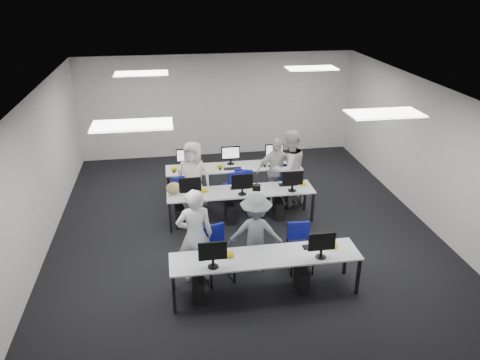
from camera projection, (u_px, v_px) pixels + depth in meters
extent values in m
plane|color=black|center=(242.00, 225.00, 10.28)|extent=(9.00, 9.00, 0.00)
plane|color=white|center=(243.00, 89.00, 9.06)|extent=(9.00, 9.00, 0.00)
cube|color=beige|center=(218.00, 106.00, 13.74)|extent=(8.00, 0.02, 3.00)
cube|color=beige|center=(303.00, 297.00, 5.61)|extent=(8.00, 0.02, 3.00)
cube|color=beige|center=(40.00, 173.00, 9.09)|extent=(0.02, 9.00, 3.00)
cube|color=beige|center=(422.00, 151.00, 10.25)|extent=(0.02, 9.00, 3.00)
cube|color=white|center=(132.00, 125.00, 6.98)|extent=(1.20, 0.60, 0.02)
cube|color=white|center=(385.00, 113.00, 7.55)|extent=(1.20, 0.60, 0.02)
cube|color=white|center=(141.00, 73.00, 10.59)|extent=(1.20, 0.60, 0.02)
cube|color=white|center=(311.00, 68.00, 11.17)|extent=(1.20, 0.60, 0.02)
cube|color=#BBBDC0|center=(265.00, 257.00, 7.82)|extent=(3.20, 0.70, 0.03)
cube|color=black|center=(174.00, 295.00, 7.47)|extent=(0.05, 0.05, 0.70)
cube|color=black|center=(173.00, 273.00, 8.02)|extent=(0.05, 0.05, 0.70)
cube|color=black|center=(358.00, 277.00, 7.92)|extent=(0.05, 0.05, 0.70)
cube|color=black|center=(345.00, 257.00, 8.46)|extent=(0.05, 0.05, 0.70)
cube|color=#BBBDC0|center=(241.00, 191.00, 10.17)|extent=(3.20, 0.70, 0.03)
cube|color=black|center=(170.00, 218.00, 9.82)|extent=(0.05, 0.05, 0.70)
cube|color=black|center=(170.00, 205.00, 10.36)|extent=(0.05, 0.05, 0.70)
cube|color=black|center=(312.00, 207.00, 10.27)|extent=(0.05, 0.05, 0.70)
cube|color=black|center=(305.00, 196.00, 10.81)|extent=(0.05, 0.05, 0.70)
cube|color=#BBBDC0|center=(232.00, 167.00, 11.43)|extent=(3.20, 0.70, 0.03)
cube|color=black|center=(169.00, 190.00, 11.09)|extent=(0.05, 0.05, 0.70)
cube|color=black|center=(169.00, 180.00, 11.63)|extent=(0.05, 0.05, 0.70)
cube|color=black|center=(296.00, 182.00, 11.53)|extent=(0.05, 0.05, 0.70)
cube|color=black|center=(289.00, 172.00, 12.08)|extent=(0.05, 0.05, 0.70)
cube|color=#0C2B9C|center=(213.00, 251.00, 7.40)|extent=(0.46, 0.04, 0.32)
cube|color=black|center=(211.00, 255.00, 7.81)|extent=(0.42, 0.14, 0.02)
ellipsoid|color=black|center=(229.00, 254.00, 7.85)|extent=(0.07, 0.10, 0.04)
cube|color=black|center=(198.00, 288.00, 7.86)|extent=(0.18, 0.40, 0.42)
cube|color=white|center=(322.00, 242.00, 7.66)|extent=(0.46, 0.04, 0.32)
cube|color=black|center=(315.00, 246.00, 8.07)|extent=(0.42, 0.14, 0.02)
ellipsoid|color=black|center=(332.00, 245.00, 8.11)|extent=(0.07, 0.10, 0.04)
cube|color=black|center=(301.00, 278.00, 8.12)|extent=(0.18, 0.40, 0.42)
cube|color=white|center=(190.00, 185.00, 9.72)|extent=(0.46, 0.04, 0.32)
cube|color=black|center=(190.00, 191.00, 10.13)|extent=(0.42, 0.14, 0.02)
ellipsoid|color=black|center=(204.00, 190.00, 10.17)|extent=(0.07, 0.10, 0.04)
cube|color=black|center=(180.00, 216.00, 10.18)|extent=(0.18, 0.40, 0.42)
cube|color=white|center=(242.00, 181.00, 9.88)|extent=(0.46, 0.04, 0.32)
cube|color=black|center=(240.00, 188.00, 10.28)|extent=(0.42, 0.14, 0.02)
ellipsoid|color=black|center=(253.00, 186.00, 10.32)|extent=(0.07, 0.10, 0.04)
cube|color=black|center=(230.00, 213.00, 10.34)|extent=(0.18, 0.40, 0.42)
cube|color=white|center=(293.00, 178.00, 10.04)|extent=(0.46, 0.04, 0.32)
cube|color=black|center=(288.00, 184.00, 10.44)|extent=(0.42, 0.14, 0.02)
ellipsoid|color=black|center=(301.00, 183.00, 10.48)|extent=(0.07, 0.10, 0.04)
cube|color=black|center=(278.00, 209.00, 10.50)|extent=(0.18, 0.40, 0.42)
cube|color=white|center=(186.00, 155.00, 11.31)|extent=(0.46, 0.04, 0.32)
cube|color=black|center=(187.00, 171.00, 11.14)|extent=(0.42, 0.14, 0.02)
ellipsoid|color=black|center=(174.00, 172.00, 11.09)|extent=(0.07, 0.10, 0.04)
cube|color=black|center=(198.00, 188.00, 11.52)|extent=(0.18, 0.40, 0.42)
cube|color=white|center=(231.00, 153.00, 11.47)|extent=(0.46, 0.04, 0.32)
cube|color=black|center=(233.00, 168.00, 11.30)|extent=(0.42, 0.14, 0.02)
ellipsoid|color=black|center=(220.00, 169.00, 11.25)|extent=(0.07, 0.10, 0.04)
cube|color=black|center=(242.00, 185.00, 11.67)|extent=(0.18, 0.40, 0.42)
cube|color=white|center=(274.00, 150.00, 11.63)|extent=(0.46, 0.04, 0.32)
cube|color=black|center=(277.00, 166.00, 11.45)|extent=(0.42, 0.14, 0.02)
ellipsoid|color=black|center=(265.00, 166.00, 11.41)|extent=(0.07, 0.10, 0.04)
cube|color=black|center=(285.00, 183.00, 11.83)|extent=(0.18, 0.40, 0.42)
cube|color=navy|center=(217.00, 255.00, 8.26)|extent=(0.60, 0.58, 0.07)
cube|color=navy|center=(212.00, 235.00, 8.32)|extent=(0.46, 0.19, 0.40)
cube|color=navy|center=(300.00, 248.00, 8.56)|extent=(0.45, 0.43, 0.06)
cube|color=navy|center=(298.00, 230.00, 8.63)|extent=(0.42, 0.06, 0.35)
cube|color=navy|center=(184.00, 197.00, 10.51)|extent=(0.49, 0.47, 0.06)
cube|color=navy|center=(181.00, 184.00, 10.58)|extent=(0.41, 0.11, 0.35)
cube|color=navy|center=(242.00, 191.00, 10.80)|extent=(0.57, 0.55, 0.06)
cube|color=navy|center=(244.00, 177.00, 10.87)|extent=(0.41, 0.20, 0.36)
cube|color=navy|center=(279.00, 186.00, 11.00)|extent=(0.56, 0.54, 0.06)
cube|color=navy|center=(279.00, 171.00, 11.08)|extent=(0.44, 0.16, 0.38)
cube|color=navy|center=(188.00, 191.00, 10.83)|extent=(0.47, 0.46, 0.06)
cube|color=navy|center=(189.00, 185.00, 10.56)|extent=(0.40, 0.11, 0.34)
cube|color=navy|center=(234.00, 186.00, 11.02)|extent=(0.53, 0.51, 0.06)
cube|color=navy|center=(237.00, 179.00, 10.75)|extent=(0.42, 0.14, 0.36)
cube|color=navy|center=(284.00, 184.00, 11.17)|extent=(0.52, 0.50, 0.06)
cube|color=navy|center=(288.00, 178.00, 10.91)|extent=(0.40, 0.15, 0.35)
ellipsoid|color=tan|center=(173.00, 188.00, 9.98)|extent=(0.36, 0.28, 0.26)
imported|color=#B8B5AD|center=(195.00, 236.00, 8.11)|extent=(0.68, 0.48, 1.77)
imported|color=#B8B5AD|center=(289.00, 168.00, 10.84)|extent=(1.10, 0.99, 1.84)
imported|color=#B8B5AD|center=(194.00, 177.00, 10.59)|extent=(0.95, 0.78, 1.66)
imported|color=#B8B5AD|center=(276.00, 171.00, 10.97)|extent=(0.96, 0.43, 1.61)
imported|color=slate|center=(256.00, 233.00, 8.43)|extent=(1.09, 0.77, 1.54)
cube|color=black|center=(257.00, 188.00, 8.26)|extent=(0.17, 0.21, 0.10)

